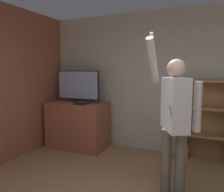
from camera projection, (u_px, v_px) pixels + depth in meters
name	position (u px, v px, depth m)	size (l,w,h in m)	color
wall_back	(171.00, 83.00, 4.07)	(6.97, 0.09, 2.70)	#B2AD9E
wall_side_brick	(13.00, 84.00, 3.86)	(0.06, 4.29, 2.70)	#93513D
tv_ledge	(78.00, 125.00, 4.50)	(1.19, 0.65, 0.93)	#93513D
television	(78.00, 86.00, 4.44)	(0.95, 0.22, 0.65)	black
game_console	(81.00, 103.00, 4.21)	(0.21, 0.24, 0.05)	black
bookshelf	(197.00, 122.00, 3.79)	(0.83, 0.28, 1.42)	#997047
person	(175.00, 115.00, 2.64)	(0.60, 0.58, 2.02)	#56514C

